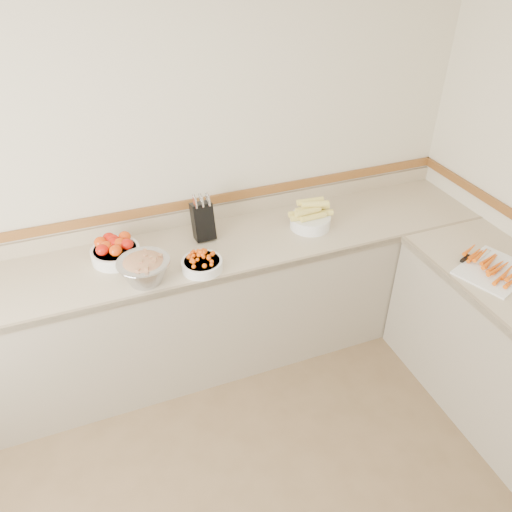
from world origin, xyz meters
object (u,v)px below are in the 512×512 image
object	(u,v)px
knife_block	(203,220)
cutting_board	(493,268)
rhubarb_bowl	(144,269)
corn_bowl	(310,218)
cherry_tomato_bowl	(202,263)
tomato_bowl	(115,250)

from	to	relation	value
knife_block	cutting_board	world-z (taller)	knife_block
knife_block	rhubarb_bowl	world-z (taller)	knife_block
knife_block	corn_bowl	world-z (taller)	knife_block
knife_block	cutting_board	distance (m)	1.74
corn_bowl	rhubarb_bowl	size ratio (longest dim) A/B	0.99
knife_block	cherry_tomato_bowl	size ratio (longest dim) A/B	1.29
knife_block	tomato_bowl	distance (m)	0.56
tomato_bowl	rhubarb_bowl	distance (m)	0.30
knife_block	corn_bowl	distance (m)	0.70
rhubarb_bowl	cutting_board	xyz separation A→B (m)	(1.89, -0.62, -0.07)
cherry_tomato_bowl	rhubarb_bowl	world-z (taller)	rhubarb_bowl
tomato_bowl	cutting_board	bearing A→B (deg)	-23.95
knife_block	cherry_tomato_bowl	xyz separation A→B (m)	(-0.11, -0.33, -0.08)
corn_bowl	rhubarb_bowl	bearing A→B (deg)	-170.16
knife_block	cherry_tomato_bowl	distance (m)	0.36
tomato_bowl	knife_block	bearing A→B (deg)	4.74
knife_block	rhubarb_bowl	distance (m)	0.54
cherry_tomato_bowl	corn_bowl	world-z (taller)	corn_bowl
knife_block	tomato_bowl	xyz separation A→B (m)	(-0.56, -0.05, -0.06)
rhubarb_bowl	cutting_board	world-z (taller)	rhubarb_bowl
knife_block	cherry_tomato_bowl	bearing A→B (deg)	-107.70
tomato_bowl	cherry_tomato_bowl	bearing A→B (deg)	-32.23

